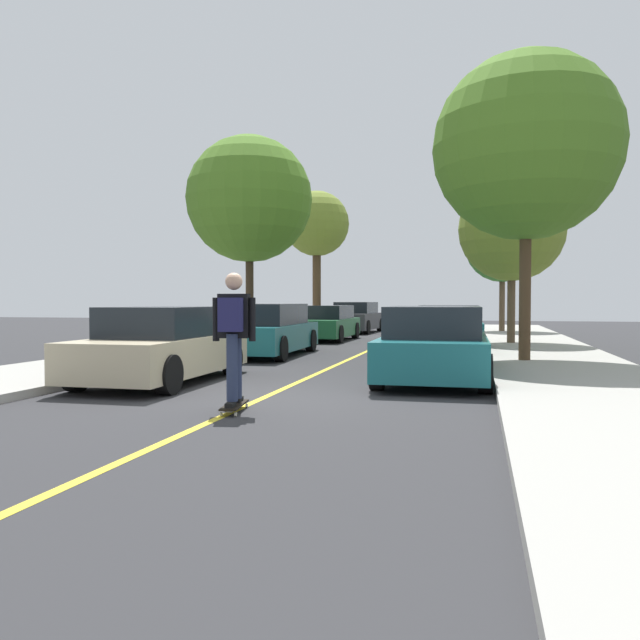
% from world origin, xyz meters
% --- Properties ---
extents(ground, '(80.00, 80.00, 0.00)m').
position_xyz_m(ground, '(0.00, 0.00, 0.00)').
color(ground, '#2D2D30').
extents(sidewalk_right, '(3.00, 56.00, 0.14)m').
position_xyz_m(sidewalk_right, '(4.94, 0.00, 0.07)').
color(sidewalk_right, '#9E9B93').
rests_on(sidewalk_right, ground).
extents(center_line, '(0.12, 39.20, 0.01)m').
position_xyz_m(center_line, '(0.00, 4.00, 0.00)').
color(center_line, gold).
rests_on(center_line, ground).
extents(parked_car_left_nearest, '(1.92, 4.18, 1.37)m').
position_xyz_m(parked_car_left_nearest, '(-2.40, 1.27, 0.67)').
color(parked_car_left_nearest, '#BCAD89').
rests_on(parked_car_left_nearest, ground).
extents(parked_car_left_near, '(2.06, 4.71, 1.41)m').
position_xyz_m(parked_car_left_near, '(-2.40, 7.01, 0.69)').
color(parked_car_left_near, '#196066').
rests_on(parked_car_left_near, ground).
extents(parked_car_left_far, '(1.93, 4.31, 1.31)m').
position_xyz_m(parked_car_left_far, '(-2.40, 13.82, 0.65)').
color(parked_car_left_far, '#1E5B33').
rests_on(parked_car_left_far, ground).
extents(parked_car_left_farthest, '(2.01, 4.51, 1.43)m').
position_xyz_m(parked_car_left_farthest, '(-2.40, 19.91, 0.70)').
color(parked_car_left_farthest, '#38383D').
rests_on(parked_car_left_farthest, ground).
extents(parked_car_right_nearest, '(2.02, 4.71, 1.38)m').
position_xyz_m(parked_car_right_nearest, '(2.40, 2.80, 0.68)').
color(parked_car_right_nearest, '#196066').
rests_on(parked_car_right_nearest, ground).
extents(parked_car_right_near, '(1.93, 4.05, 1.36)m').
position_xyz_m(parked_car_right_near, '(2.40, 8.51, 0.67)').
color(parked_car_right_near, '#196066').
rests_on(parked_car_right_near, ground).
extents(street_tree_left_nearest, '(4.16, 4.16, 6.79)m').
position_xyz_m(street_tree_left_nearest, '(-4.20, 10.53, 4.84)').
color(street_tree_left_nearest, '#3D2D1E').
rests_on(street_tree_left_nearest, sidewalk_left).
extents(street_tree_left_near, '(3.04, 3.04, 6.49)m').
position_xyz_m(street_tree_left_near, '(-4.20, 19.43, 5.04)').
color(street_tree_left_near, '#4C3823').
rests_on(street_tree_left_near, sidewalk_left).
extents(street_tree_right_nearest, '(4.20, 4.20, 6.93)m').
position_xyz_m(street_tree_right_nearest, '(4.20, 5.87, 4.95)').
color(street_tree_right_nearest, '#4C3823').
rests_on(street_tree_right_nearest, sidewalk_right).
extents(street_tree_right_near, '(3.39, 3.39, 5.37)m').
position_xyz_m(street_tree_right_near, '(4.20, 12.02, 3.80)').
color(street_tree_right_near, brown).
rests_on(street_tree_right_near, sidewalk_right).
extents(street_tree_right_far, '(3.30, 3.30, 5.49)m').
position_xyz_m(street_tree_right_far, '(4.20, 20.24, 3.97)').
color(street_tree_right_far, brown).
rests_on(street_tree_right_far, sidewalk_right).
extents(skateboard, '(0.35, 0.86, 0.10)m').
position_xyz_m(skateboard, '(0.03, -1.31, 0.09)').
color(skateboard, black).
rests_on(skateboard, ground).
extents(skateboarder, '(0.59, 0.71, 1.75)m').
position_xyz_m(skateboarder, '(0.03, -1.34, 1.10)').
color(skateboarder, black).
rests_on(skateboarder, skateboard).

